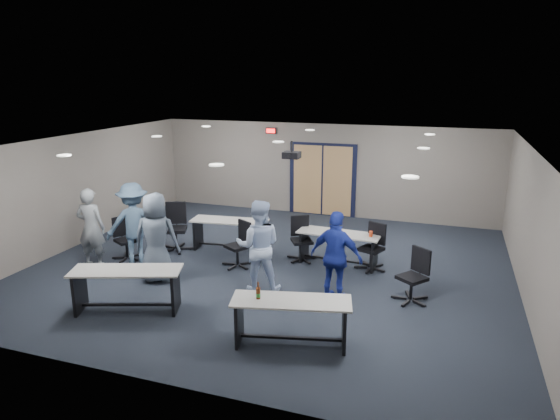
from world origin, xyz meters
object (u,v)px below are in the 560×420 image
(table_front_right, at_px, (291,314))
(person_gray, at_px, (91,228))
(table_front_left, at_px, (127,283))
(chair_back_c, at_px, (302,239))
(chair_loose_right, at_px, (412,276))
(chair_back_b, at_px, (237,245))
(chair_back_a, at_px, (175,228))
(chair_loose_left, at_px, (126,239))
(person_navy, at_px, (336,257))
(table_back_right, at_px, (339,243))
(person_lightblue, at_px, (259,246))
(person_plaid, at_px, (156,238))
(person_back, at_px, (134,223))
(table_back_left, at_px, (230,229))
(chair_back_d, at_px, (371,247))

(table_front_right, relative_size, person_gray, 1.10)
(table_front_left, xyz_separation_m, chair_back_c, (2.20, 3.39, -0.03))
(chair_loose_right, distance_m, person_gray, 6.75)
(chair_back_b, bearing_deg, chair_back_a, -164.36)
(chair_loose_left, xyz_separation_m, person_gray, (-0.43, -0.59, 0.39))
(chair_back_b, relative_size, chair_back_c, 1.01)
(chair_back_c, bearing_deg, person_navy, -87.12)
(table_back_right, height_order, person_lightblue, person_lightblue)
(person_plaid, height_order, person_navy, person_plaid)
(person_navy, bearing_deg, person_gray, 10.69)
(chair_back_b, distance_m, chair_loose_left, 2.59)
(person_navy, bearing_deg, person_lightblue, 10.96)
(person_plaid, xyz_separation_m, person_back, (-1.03, 0.72, -0.01))
(table_back_left, bearing_deg, chair_loose_right, -26.10)
(person_navy, relative_size, person_back, 0.94)
(chair_loose_right, distance_m, person_plaid, 5.00)
(table_front_right, distance_m, person_back, 4.88)
(chair_back_a, bearing_deg, person_gray, -151.79)
(chair_loose_left, bearing_deg, person_lightblue, -70.63)
(table_back_right, xyz_separation_m, person_plaid, (-3.27, -2.07, 0.41))
(table_front_left, xyz_separation_m, table_back_left, (0.37, 3.52, -0.03))
(chair_back_a, xyz_separation_m, person_lightblue, (2.69, -1.46, 0.33))
(chair_back_c, xyz_separation_m, chair_loose_left, (-3.78, -1.22, -0.01))
(table_front_right, distance_m, person_navy, 1.81)
(chair_back_a, height_order, person_lightblue, person_lightblue)
(chair_loose_right, distance_m, person_lightblue, 2.90)
(table_back_left, distance_m, chair_back_c, 1.83)
(chair_back_b, relative_size, chair_back_d, 1.00)
(chair_back_b, relative_size, person_lightblue, 0.56)
(person_lightblue, height_order, person_navy, person_lightblue)
(chair_back_c, distance_m, person_navy, 2.19)
(person_gray, bearing_deg, person_plaid, 164.15)
(table_front_left, relative_size, chair_loose_right, 2.00)
(table_back_right, distance_m, person_lightblue, 2.20)
(table_front_left, distance_m, person_plaid, 1.41)
(chair_loose_left, distance_m, person_lightblue, 3.52)
(person_plaid, distance_m, person_back, 1.25)
(table_back_right, bearing_deg, chair_back_a, -171.24)
(person_navy, bearing_deg, table_front_left, 35.85)
(person_gray, bearing_deg, table_front_right, 153.10)
(chair_loose_right, bearing_deg, person_plaid, -134.81)
(table_front_left, xyz_separation_m, chair_back_d, (3.76, 3.35, -0.03))
(person_gray, bearing_deg, chair_back_d, -170.97)
(table_front_right, distance_m, chair_back_c, 3.66)
(person_plaid, bearing_deg, person_navy, 168.31)
(table_front_left, distance_m, person_gray, 2.59)
(chair_loose_left, xyz_separation_m, person_navy, (4.96, -0.59, 0.37))
(chair_back_b, bearing_deg, person_back, -136.84)
(chair_back_c, bearing_deg, chair_back_b, -176.64)
(chair_loose_left, bearing_deg, chair_back_a, -12.21)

